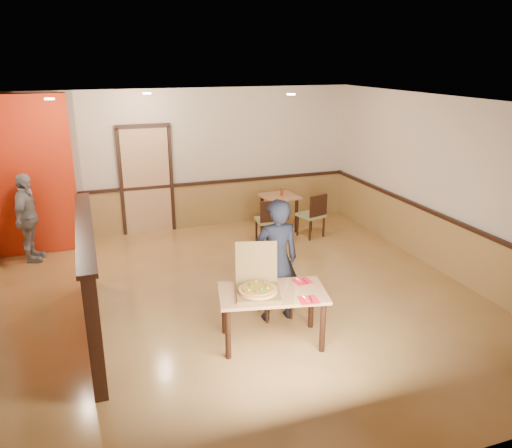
{
  "coord_description": "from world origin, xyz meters",
  "views": [
    {
      "loc": [
        -1.92,
        -6.25,
        3.36
      ],
      "look_at": [
        0.27,
        0.0,
        1.14
      ],
      "focal_mm": 35.0,
      "sensor_mm": 36.0,
      "label": 1
    }
  ],
  "objects_px": {
    "main_table": "(272,299)",
    "diner_chair": "(273,282)",
    "side_chair_right": "(313,214)",
    "diner": "(276,261)",
    "pizza_box": "(258,287)",
    "side_chair_left": "(269,219)",
    "passerby": "(28,218)",
    "side_table": "(279,204)",
    "condiment": "(282,192)"
  },
  "relations": [
    {
      "from": "side_chair_right",
      "to": "side_table",
      "type": "bearing_deg",
      "value": -69.47
    },
    {
      "from": "diner",
      "to": "pizza_box",
      "type": "height_order",
      "value": "diner"
    },
    {
      "from": "side_table",
      "to": "passerby",
      "type": "distance_m",
      "value": 4.63
    },
    {
      "from": "main_table",
      "to": "diner",
      "type": "distance_m",
      "value": 0.66
    },
    {
      "from": "diner_chair",
      "to": "side_table",
      "type": "height_order",
      "value": "diner_chair"
    },
    {
      "from": "main_table",
      "to": "diner_chair",
      "type": "distance_m",
      "value": 0.75
    },
    {
      "from": "side_chair_right",
      "to": "diner_chair",
      "type": "bearing_deg",
      "value": 37.86
    },
    {
      "from": "diner_chair",
      "to": "side_chair_right",
      "type": "height_order",
      "value": "side_chair_right"
    },
    {
      "from": "condiment",
      "to": "passerby",
      "type": "bearing_deg",
      "value": -179.5
    },
    {
      "from": "side_chair_left",
      "to": "passerby",
      "type": "xyz_separation_m",
      "value": [
        -4.17,
        0.53,
        0.3
      ]
    },
    {
      "from": "passerby",
      "to": "condiment",
      "type": "bearing_deg",
      "value": -76.56
    },
    {
      "from": "side_table",
      "to": "condiment",
      "type": "relative_size",
      "value": 5.03
    },
    {
      "from": "diner_chair",
      "to": "side_chair_left",
      "type": "distance_m",
      "value": 2.75
    },
    {
      "from": "diner_chair",
      "to": "diner",
      "type": "height_order",
      "value": "diner"
    },
    {
      "from": "side_chair_right",
      "to": "pizza_box",
      "type": "bearing_deg",
      "value": 37.87
    },
    {
      "from": "passerby",
      "to": "side_chair_right",
      "type": "bearing_deg",
      "value": -82.94
    },
    {
      "from": "side_chair_left",
      "to": "side_table",
      "type": "height_order",
      "value": "side_chair_left"
    },
    {
      "from": "main_table",
      "to": "pizza_box",
      "type": "xyz_separation_m",
      "value": [
        -0.17,
        0.04,
        0.18
      ]
    },
    {
      "from": "diner_chair",
      "to": "condiment",
      "type": "distance_m",
      "value": 3.47
    },
    {
      "from": "side_chair_left",
      "to": "side_chair_right",
      "type": "xyz_separation_m",
      "value": [
        0.92,
        0.0,
        0.01
      ]
    },
    {
      "from": "side_chair_left",
      "to": "diner",
      "type": "height_order",
      "value": "diner"
    },
    {
      "from": "diner_chair",
      "to": "pizza_box",
      "type": "bearing_deg",
      "value": -124.7
    },
    {
      "from": "side_table",
      "to": "pizza_box",
      "type": "xyz_separation_m",
      "value": [
        -1.82,
        -3.85,
        0.2
      ]
    },
    {
      "from": "side_chair_left",
      "to": "side_table",
      "type": "distance_m",
      "value": 0.77
    },
    {
      "from": "side_chair_left",
      "to": "condiment",
      "type": "bearing_deg",
      "value": -126.57
    },
    {
      "from": "side_chair_right",
      "to": "pizza_box",
      "type": "height_order",
      "value": "pizza_box"
    },
    {
      "from": "pizza_box",
      "to": "condiment",
      "type": "xyz_separation_m",
      "value": [
        1.85,
        3.81,
        0.05
      ]
    },
    {
      "from": "diner",
      "to": "main_table",
      "type": "bearing_deg",
      "value": 66.07
    },
    {
      "from": "diner",
      "to": "pizza_box",
      "type": "relative_size",
      "value": 2.32
    },
    {
      "from": "side_chair_right",
      "to": "main_table",
      "type": "bearing_deg",
      "value": 40.27
    },
    {
      "from": "main_table",
      "to": "side_chair_right",
      "type": "height_order",
      "value": "side_chair_right"
    },
    {
      "from": "main_table",
      "to": "passerby",
      "type": "bearing_deg",
      "value": 139.71
    },
    {
      "from": "condiment",
      "to": "side_table",
      "type": "bearing_deg",
      "value": 122.45
    },
    {
      "from": "main_table",
      "to": "side_chair_right",
      "type": "xyz_separation_m",
      "value": [
        2.12,
        3.28,
        -0.1
      ]
    },
    {
      "from": "side_table",
      "to": "condiment",
      "type": "xyz_separation_m",
      "value": [
        0.03,
        -0.05,
        0.25
      ]
    },
    {
      "from": "diner",
      "to": "pizza_box",
      "type": "distance_m",
      "value": 0.67
    },
    {
      "from": "pizza_box",
      "to": "side_chair_right",
      "type": "bearing_deg",
      "value": 70.21
    },
    {
      "from": "main_table",
      "to": "pizza_box",
      "type": "relative_size",
      "value": 1.96
    },
    {
      "from": "side_chair_left",
      "to": "main_table",
      "type": "bearing_deg",
      "value": 73.97
    },
    {
      "from": "main_table",
      "to": "diner",
      "type": "height_order",
      "value": "diner"
    },
    {
      "from": "diner_chair",
      "to": "diner",
      "type": "bearing_deg",
      "value": -96.3
    },
    {
      "from": "diner",
      "to": "condiment",
      "type": "height_order",
      "value": "diner"
    },
    {
      "from": "passerby",
      "to": "side_table",
      "type": "bearing_deg",
      "value": -75.97
    },
    {
      "from": "main_table",
      "to": "side_chair_left",
      "type": "relative_size",
      "value": 1.64
    },
    {
      "from": "main_table",
      "to": "pizza_box",
      "type": "height_order",
      "value": "pizza_box"
    },
    {
      "from": "side_table",
      "to": "diner_chair",
      "type": "bearing_deg",
      "value": -113.04
    },
    {
      "from": "main_table",
      "to": "condiment",
      "type": "bearing_deg",
      "value": 78.14
    },
    {
      "from": "side_chair_left",
      "to": "pizza_box",
      "type": "bearing_deg",
      "value": 71.12
    },
    {
      "from": "side_chair_right",
      "to": "passerby",
      "type": "relative_size",
      "value": 0.57
    },
    {
      "from": "diner",
      "to": "condiment",
      "type": "distance_m",
      "value": 3.59
    }
  ]
}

